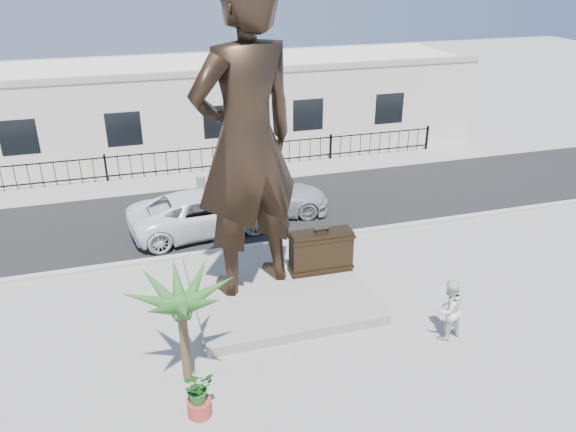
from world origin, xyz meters
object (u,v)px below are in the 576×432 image
statue (246,142)px  car_white (204,212)px  suitcase (321,251)px  tourist (448,310)px

statue → car_white: (-0.70, 4.61, -4.04)m
suitcase → tourist: tourist is taller
suitcase → car_white: size_ratio=0.35×
statue → tourist: bearing=121.4°
suitcase → statue: bearing=-176.6°
statue → suitcase: (2.33, 0.08, -3.83)m
statue → tourist: statue is taller
statue → suitcase: 4.48m
suitcase → car_white: bearing=125.2°
suitcase → car_white: 5.45m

